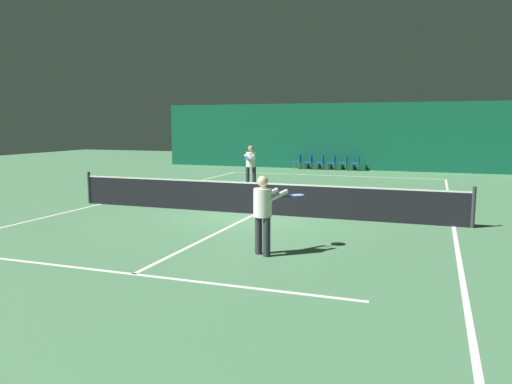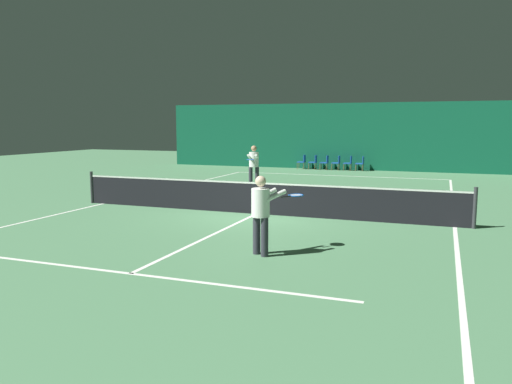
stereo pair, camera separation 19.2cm
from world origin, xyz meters
name	(u,v)px [view 1 (the left image)]	position (x,y,z in m)	size (l,w,h in m)	color
ground_plane	(255,214)	(0.00, 0.00, 0.00)	(60.00, 60.00, 0.00)	#4C7F56
backdrop_curtain	(346,136)	(0.00, 15.59, 1.94)	(23.00, 0.12, 3.88)	#0F5138
court_line_baseline_far	(333,176)	(0.00, 11.90, 0.00)	(11.00, 0.10, 0.00)	white
court_line_service_far	(307,188)	(0.00, 6.40, 0.00)	(8.25, 0.10, 0.00)	white
court_line_service_near	(134,274)	(0.00, -6.40, 0.00)	(8.25, 0.10, 0.00)	white
court_line_sideline_left	(101,204)	(-5.50, 0.00, 0.00)	(0.10, 23.80, 0.00)	white
court_line_sideline_right	(454,227)	(5.50, 0.00, 0.00)	(0.10, 23.80, 0.00)	white
court_line_centre	(255,214)	(0.00, 0.00, 0.00)	(0.10, 12.80, 0.00)	white
tennis_net	(255,197)	(0.00, 0.00, 0.51)	(12.00, 0.10, 1.07)	black
player_near	(264,209)	(1.76, -4.34, 0.95)	(0.98, 1.33, 1.63)	#2D2D38
player_far	(251,163)	(-2.36, 5.95, 1.02)	(0.67, 1.44, 1.76)	#2D2D38
courtside_chair_0	(298,161)	(-2.72, 15.04, 0.49)	(0.44, 0.44, 0.84)	brown
courtside_chair_1	(309,161)	(-2.03, 15.04, 0.49)	(0.44, 0.44, 0.84)	brown
courtside_chair_2	(321,161)	(-1.34, 15.04, 0.49)	(0.44, 0.44, 0.84)	brown
courtside_chair_3	(333,162)	(-0.65, 15.04, 0.49)	(0.44, 0.44, 0.84)	brown
courtside_chair_4	(344,162)	(0.04, 15.04, 0.49)	(0.44, 0.44, 0.84)	brown
courtside_chair_5	(356,162)	(0.73, 15.04, 0.49)	(0.44, 0.44, 0.84)	brown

